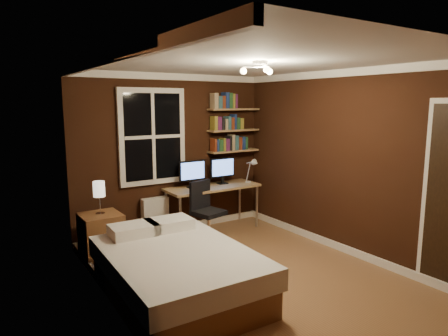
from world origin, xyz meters
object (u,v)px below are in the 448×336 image
nightstand (101,237)px  monitor_right (222,171)px  bedside_lamp (99,198)px  monitor_left (192,174)px  bed (177,272)px  desk_lamp (251,170)px  desk (213,190)px  radiator (155,217)px  office_chair (207,219)px

nightstand → monitor_right: size_ratio=1.36×
bedside_lamp → monitor_left: (1.56, 0.36, 0.11)m
bed → nightstand: (-0.38, 1.46, 0.03)m
bed → nightstand: bed is taller
nightstand → desk_lamp: 2.62m
bed → desk: size_ratio=1.27×
nightstand → monitor_right: (2.12, 0.36, 0.64)m
radiator → desk: 1.01m
radiator → office_chair: (0.57, -0.60, 0.03)m
nightstand → bedside_lamp: bearing=0.0°
desk → office_chair: 0.64m
bed → monitor_right: 2.60m
bed → monitor_left: 2.27m
radiator → office_chair: office_chair is taller
office_chair → nightstand: bearing=161.2°
radiator → monitor_left: monitor_left is taller
monitor_left → monitor_right: same height
bed → desk_lamp: (2.16, 1.58, 0.67)m
monitor_left → desk_lamp: size_ratio=1.04×
bed → desk: desk is taller
bed → desk: 2.33m
bedside_lamp → desk: bedside_lamp is taller
nightstand → desk_lamp: desk_lamp is taller
bedside_lamp → desk: 1.92m
bedside_lamp → office_chair: size_ratio=0.48×
bed → office_chair: (1.15, 1.33, 0.06)m
monitor_right → nightstand: bearing=-170.4°
radiator → desk_lamp: desk_lamp is taller
monitor_right → office_chair: (-0.59, -0.49, -0.61)m
bed → radiator: bearing=74.6°
bed → monitor_left: monitor_left is taller
desk_lamp → bed: bearing=-143.8°
nightstand → bedside_lamp: bedside_lamp is taller
desk_lamp → nightstand: bearing=-177.2°
bed → nightstand: 1.51m
bedside_lamp → office_chair: (1.53, -0.13, -0.51)m
desk → office_chair: (-0.36, -0.41, -0.34)m
monitor_right → office_chair: monitor_right is taller
monitor_left → bed: bearing=-123.0°
desk → desk_lamp: 0.73m
monitor_right → desk: bearing=-162.0°
bedside_lamp → radiator: bearing=26.4°
monitor_left → office_chair: 0.78m
desk → desk_lamp: bearing=-13.6°
office_chair → monitor_right: bearing=25.2°
nightstand → radiator: (0.96, 0.48, -0.00)m
radiator → bedside_lamp: bearing=-153.6°
bedside_lamp → monitor_right: monitor_right is taller
radiator → monitor_left: bearing=-11.4°
radiator → bed: bearing=-106.7°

